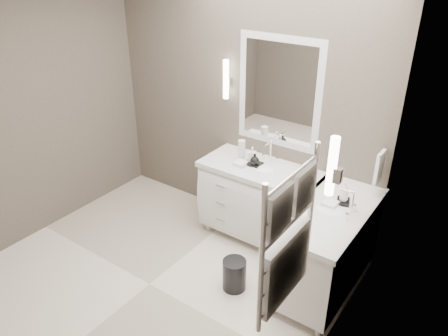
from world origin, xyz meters
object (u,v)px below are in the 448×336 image
Objects in this scene: waste_bin at (234,274)px; towel_ladder at (287,245)px; vanity_right at (327,244)px; vanity_back at (260,198)px.

towel_ladder is at bearing -43.06° from waste_bin.
vanity_right is 4.08× the size of waste_bin.
vanity_right is 0.88m from waste_bin.
vanity_right is 1.38× the size of towel_ladder.
vanity_back is 4.08× the size of waste_bin.
towel_ladder is 2.96× the size of waste_bin.
vanity_back is 1.00× the size of vanity_right.
vanity_back and vanity_right have the same top height.
vanity_back is 0.93m from vanity_right.
waste_bin is at bearing -144.00° from vanity_right.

